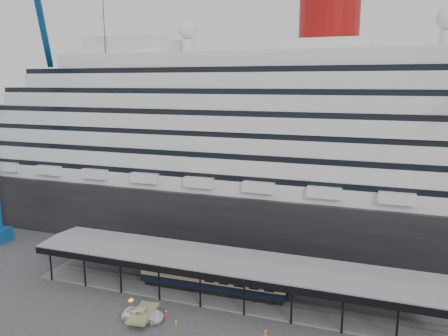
{
  "coord_description": "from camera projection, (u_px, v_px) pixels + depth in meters",
  "views": [
    {
      "loc": [
        16.85,
        -45.96,
        27.97
      ],
      "look_at": [
        -2.22,
        8.0,
        16.69
      ],
      "focal_mm": 35.0,
      "sensor_mm": 36.0,
      "label": 1
    }
  ],
  "objects": [
    {
      "name": "port_truck",
      "position": [
        143.0,
        314.0,
        52.12
      ],
      "size": [
        5.24,
        2.93,
        1.39
      ],
      "primitive_type": "imported",
      "rotation": [
        0.0,
        0.0,
        1.7
      ],
      "color": "white",
      "rests_on": "ground"
    },
    {
      "name": "traffic_cone_left",
      "position": [
        166.0,
        312.0,
        53.36
      ],
      "size": [
        0.49,
        0.49,
        0.73
      ],
      "rotation": [
        0.0,
        0.0,
        0.41
      ],
      "color": "#F33F0D",
      "rests_on": "ground"
    },
    {
      "name": "cruise_ship",
      "position": [
        280.0,
        136.0,
        79.46
      ],
      "size": [
        130.0,
        30.0,
        43.9
      ],
      "color": "black",
      "rests_on": "ground"
    },
    {
      "name": "platform_canopy",
      "position": [
        232.0,
        280.0,
        57.59
      ],
      "size": [
        56.0,
        9.18,
        5.3
      ],
      "color": "slate",
      "rests_on": "ground"
    },
    {
      "name": "pullman_carriage",
      "position": [
        213.0,
        276.0,
        58.49
      ],
      "size": [
        20.28,
        3.15,
        19.85
      ],
      "rotation": [
        0.0,
        0.0,
        0.03
      ],
      "color": "black",
      "rests_on": "ground"
    },
    {
      "name": "traffic_cone_mid",
      "position": [
        176.0,
        322.0,
        51.05
      ],
      "size": [
        0.46,
        0.46,
        0.72
      ],
      "rotation": [
        0.0,
        0.0,
        -0.31
      ],
      "color": "orange",
      "rests_on": "ground"
    },
    {
      "name": "traffic_cone_right",
      "position": [
        265.0,
        332.0,
        49.12
      ],
      "size": [
        0.37,
        0.37,
        0.72
      ],
      "rotation": [
        0.0,
        0.0,
        0.01
      ],
      "color": "#F7610D",
      "rests_on": "ground"
    },
    {
      "name": "ground",
      "position": [
        219.0,
        315.0,
        53.43
      ],
      "size": [
        200.0,
        200.0,
        0.0
      ],
      "primitive_type": "plane",
      "color": "#39393C",
      "rests_on": "ground"
    }
  ]
}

